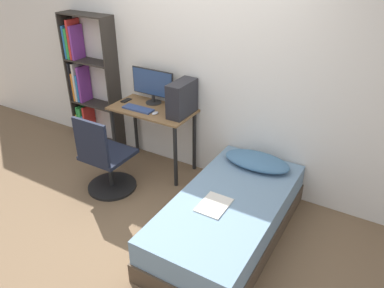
% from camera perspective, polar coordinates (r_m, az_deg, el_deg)
% --- Properties ---
extents(ground_plane, '(14.00, 14.00, 0.00)m').
position_cam_1_polar(ground_plane, '(3.75, -9.81, -13.17)').
color(ground_plane, brown).
extents(wall_back, '(8.00, 0.05, 2.50)m').
position_cam_1_polar(wall_back, '(4.13, 1.24, 11.44)').
color(wall_back, silver).
rests_on(wall_back, ground_plane).
extents(desk, '(0.98, 0.51, 0.78)m').
position_cam_1_polar(desk, '(4.37, -5.98, 3.62)').
color(desk, brown).
rests_on(desk, ground_plane).
extents(bookshelf, '(0.71, 0.24, 1.71)m').
position_cam_1_polar(bookshelf, '(5.13, -15.91, 8.64)').
color(bookshelf, '#2D2823').
rests_on(bookshelf, ground_plane).
extents(office_chair, '(0.54, 0.54, 0.92)m').
position_cam_1_polar(office_chair, '(4.16, -13.03, -2.90)').
color(office_chair, black).
rests_on(office_chair, ground_plane).
extents(bed, '(0.91, 1.82, 0.43)m').
position_cam_1_polar(bed, '(3.55, 5.51, -11.11)').
color(bed, '#4C3D2D').
rests_on(bed, ground_plane).
extents(pillow, '(0.69, 0.36, 0.11)m').
position_cam_1_polar(pillow, '(3.89, 9.87, -2.57)').
color(pillow, teal).
rests_on(pillow, bed).
extents(magazine, '(0.24, 0.32, 0.01)m').
position_cam_1_polar(magazine, '(3.32, 3.36, -9.26)').
color(magazine, silver).
rests_on(magazine, bed).
extents(monitor, '(0.56, 0.19, 0.41)m').
position_cam_1_polar(monitor, '(4.39, -6.01, 9.01)').
color(monitor, black).
rests_on(monitor, desk).
extents(keyboard, '(0.37, 0.13, 0.02)m').
position_cam_1_polar(keyboard, '(4.31, -8.21, 5.34)').
color(keyboard, '#33477A').
rests_on(keyboard, desk).
extents(pc_tower, '(0.18, 0.39, 0.38)m').
position_cam_1_polar(pc_tower, '(4.07, -1.53, 6.95)').
color(pc_tower, '#232328').
rests_on(pc_tower, desk).
extents(mouse, '(0.06, 0.09, 0.02)m').
position_cam_1_polar(mouse, '(4.17, -5.64, 4.71)').
color(mouse, silver).
rests_on(mouse, desk).
extents(phone, '(0.07, 0.14, 0.01)m').
position_cam_1_polar(phone, '(4.57, -9.99, 6.57)').
color(phone, black).
rests_on(phone, desk).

